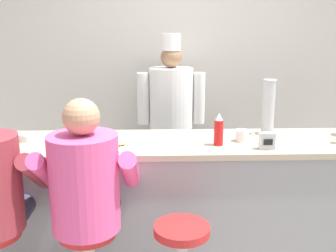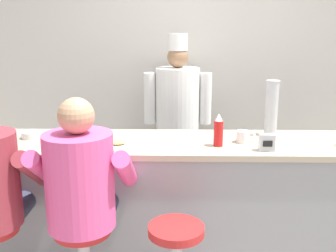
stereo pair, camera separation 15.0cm
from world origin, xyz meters
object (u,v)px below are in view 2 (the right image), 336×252
(breakfast_plate, at_px, (117,145))
(cook_in_whites_near, at_px, (178,113))
(cereal_bowl, at_px, (31,135))
(coffee_mug_white, at_px, (244,137))
(cup_stack_steel, at_px, (272,108))
(napkin_dispenser_chrome, at_px, (267,142))
(ketchup_bottle_red, at_px, (218,131))
(diner_seated_pink, at_px, (82,186))

(breakfast_plate, bearing_deg, cook_in_whites_near, 71.72)
(cereal_bowl, distance_m, cook_in_whites_near, 1.52)
(coffee_mug_white, relative_size, cup_stack_steel, 0.33)
(cook_in_whites_near, bearing_deg, napkin_dispenser_chrome, -66.31)
(ketchup_bottle_red, relative_size, napkin_dispenser_chrome, 2.03)
(breakfast_plate, xyz_separation_m, napkin_dispenser_chrome, (1.00, -0.07, 0.04))
(breakfast_plate, distance_m, napkin_dispenser_chrome, 1.01)
(cereal_bowl, bearing_deg, napkin_dispenser_chrome, -9.41)
(breakfast_plate, distance_m, coffee_mug_white, 0.89)
(cup_stack_steel, relative_size, napkin_dispenser_chrome, 3.70)
(coffee_mug_white, bearing_deg, diner_seated_pink, -150.96)
(cereal_bowl, height_order, diner_seated_pink, diner_seated_pink)
(cereal_bowl, distance_m, napkin_dispenser_chrome, 1.69)
(ketchup_bottle_red, bearing_deg, breakfast_plate, -177.00)
(ketchup_bottle_red, distance_m, breakfast_plate, 0.70)
(breakfast_plate, distance_m, cereal_bowl, 0.70)
(diner_seated_pink, relative_size, cook_in_whites_near, 0.81)
(breakfast_plate, bearing_deg, coffee_mug_white, 8.15)
(breakfast_plate, xyz_separation_m, cook_in_whites_near, (0.42, 1.27, -0.04))
(cereal_bowl, bearing_deg, cook_in_whites_near, 44.27)
(breakfast_plate, xyz_separation_m, coffee_mug_white, (0.88, 0.13, 0.03))
(cereal_bowl, xyz_separation_m, napkin_dispenser_chrome, (1.67, -0.28, 0.03))
(cup_stack_steel, bearing_deg, cereal_bowl, -176.08)
(cereal_bowl, height_order, coffee_mug_white, coffee_mug_white)
(napkin_dispenser_chrome, distance_m, diner_seated_pink, 1.22)
(coffee_mug_white, xyz_separation_m, napkin_dispenser_chrome, (0.12, -0.19, 0.01))
(ketchup_bottle_red, relative_size, cup_stack_steel, 0.55)
(ketchup_bottle_red, relative_size, cook_in_whites_near, 0.13)
(cook_in_whites_near, bearing_deg, breakfast_plate, -108.28)
(breakfast_plate, distance_m, cup_stack_steel, 1.18)
(cereal_bowl, bearing_deg, breakfast_plate, -17.40)
(cereal_bowl, xyz_separation_m, cook_in_whites_near, (1.09, 1.06, -0.05))
(cook_in_whites_near, bearing_deg, ketchup_bottle_red, -77.35)
(diner_seated_pink, bearing_deg, ketchup_bottle_red, 29.82)
(diner_seated_pink, xyz_separation_m, cook_in_whites_near, (0.56, 1.71, 0.08))
(cereal_bowl, distance_m, coffee_mug_white, 1.55)
(diner_seated_pink, bearing_deg, coffee_mug_white, 29.04)
(ketchup_bottle_red, bearing_deg, coffee_mug_white, 25.46)
(cereal_bowl, height_order, napkin_dispenser_chrome, napkin_dispenser_chrome)
(ketchup_bottle_red, distance_m, napkin_dispenser_chrome, 0.33)
(breakfast_plate, relative_size, napkin_dispenser_chrome, 2.44)
(cup_stack_steel, height_order, cook_in_whites_near, cook_in_whites_near)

